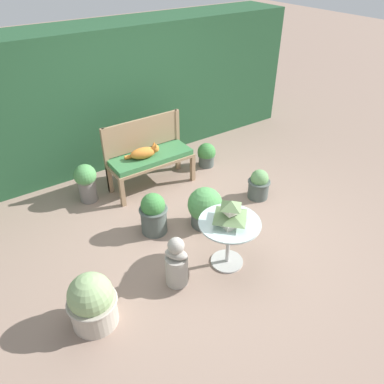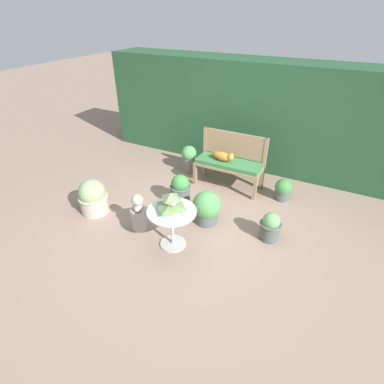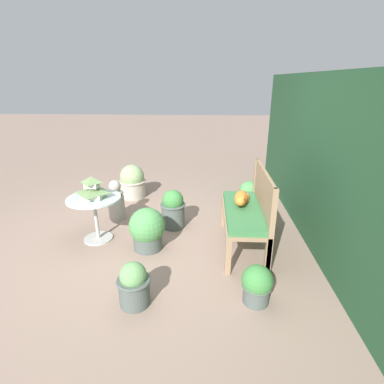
% 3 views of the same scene
% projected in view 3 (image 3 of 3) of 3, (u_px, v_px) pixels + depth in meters
% --- Properties ---
extents(ground, '(30.00, 30.00, 0.00)m').
position_uv_depth(ground, '(145.00, 245.00, 3.81)').
color(ground, gray).
extents(foliage_hedge_back, '(6.40, 0.89, 2.07)m').
position_uv_depth(foliage_hedge_back, '(363.00, 170.00, 3.32)').
color(foliage_hedge_back, '#234C2D').
rests_on(foliage_hedge_back, ground).
extents(garden_bench, '(1.22, 0.48, 0.52)m').
position_uv_depth(garden_bench, '(243.00, 214.00, 3.64)').
color(garden_bench, '#937556').
rests_on(garden_bench, ground).
extents(bench_backrest, '(1.22, 0.06, 0.99)m').
position_uv_depth(bench_backrest, '(263.00, 195.00, 3.53)').
color(bench_backrest, '#937556').
rests_on(bench_backrest, ground).
extents(cat, '(0.47, 0.24, 0.20)m').
position_uv_depth(cat, '(241.00, 198.00, 3.68)').
color(cat, orange).
rests_on(cat, garden_bench).
extents(patio_table, '(0.67, 0.67, 0.59)m').
position_uv_depth(patio_table, '(95.00, 207.00, 3.80)').
color(patio_table, '#B7B7B2').
rests_on(patio_table, ground).
extents(pagoda_birdhouse, '(0.34, 0.34, 0.28)m').
position_uv_depth(pagoda_birdhouse, '(92.00, 189.00, 3.71)').
color(pagoda_birdhouse, silver).
rests_on(pagoda_birdhouse, patio_table).
extents(garden_bust, '(0.26, 0.28, 0.61)m').
position_uv_depth(garden_bust, '(116.00, 202.00, 4.45)').
color(garden_bust, '#A39E93').
rests_on(garden_bust, ground).
extents(potted_plant_table_far, '(0.44, 0.44, 0.53)m').
position_uv_depth(potted_plant_table_far, '(147.00, 229.00, 3.65)').
color(potted_plant_table_far, '#4C5651').
rests_on(potted_plant_table_far, ground).
extents(potted_plant_hedge_corner, '(0.29, 0.29, 0.39)m').
position_uv_depth(potted_plant_hedge_corner, '(257.00, 285.00, 2.77)').
color(potted_plant_hedge_corner, '#4C5651').
rests_on(potted_plant_hedge_corner, ground).
extents(potted_plant_patio_mid, '(0.32, 0.32, 0.44)m').
position_uv_depth(potted_plant_patio_mid, '(134.00, 285.00, 2.75)').
color(potted_plant_patio_mid, '#4C5651').
rests_on(potted_plant_patio_mid, ground).
extents(potted_plant_bench_left, '(0.31, 0.31, 0.56)m').
position_uv_depth(potted_plant_bench_left, '(249.00, 197.00, 4.53)').
color(potted_plant_bench_left, slate).
rests_on(potted_plant_bench_left, ground).
extents(potted_plant_path_edge, '(0.48, 0.48, 0.59)m').
position_uv_depth(potted_plant_path_edge, '(132.00, 182.00, 5.31)').
color(potted_plant_path_edge, '#ADA393').
rests_on(potted_plant_path_edge, ground).
extents(potted_plant_table_near, '(0.36, 0.36, 0.55)m').
position_uv_depth(potted_plant_table_near, '(173.00, 209.00, 4.20)').
color(potted_plant_table_near, '#4C5651').
rests_on(potted_plant_table_near, ground).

